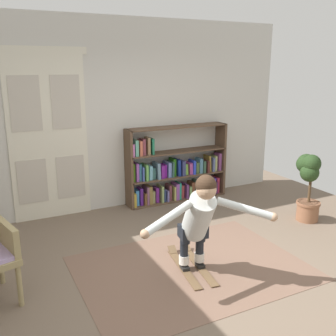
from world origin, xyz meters
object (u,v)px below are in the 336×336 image
object	(u,v)px
bookshelf	(174,172)
potted_plant	(308,180)
skis_pair	(191,265)
person_skier	(199,216)

from	to	relation	value
bookshelf	potted_plant	world-z (taller)	bookshelf
bookshelf	potted_plant	size ratio (longest dim) A/B	1.74
potted_plant	skis_pair	bearing A→B (deg)	-168.64
skis_pair	person_skier	world-z (taller)	person_skier
potted_plant	skis_pair	world-z (taller)	potted_plant
potted_plant	skis_pair	distance (m)	2.29
potted_plant	person_skier	size ratio (longest dim) A/B	0.71
potted_plant	person_skier	bearing A→B (deg)	-163.51
person_skier	bookshelf	bearing A→B (deg)	68.59
potted_plant	skis_pair	size ratio (longest dim) A/B	1.06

